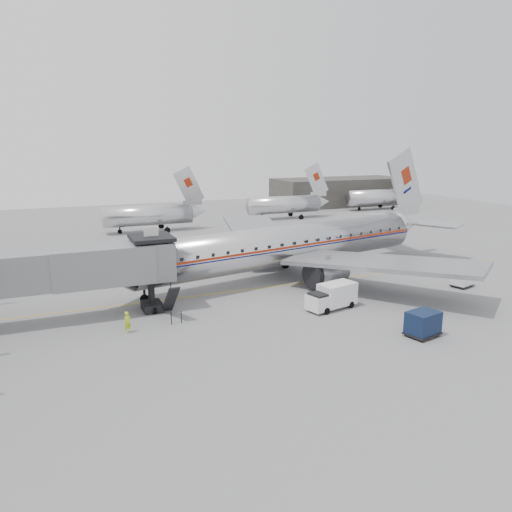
{
  "coord_description": "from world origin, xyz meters",
  "views": [
    {
      "loc": [
        -16.95,
        -37.01,
        14.0
      ],
      "look_at": [
        1.48,
        6.32,
        3.2
      ],
      "focal_mm": 35.0,
      "sensor_mm": 36.0,
      "label": 1
    }
  ],
  "objects_px": {
    "baggage_cart_navy": "(423,323)",
    "ramp_worker": "(128,322)",
    "airliner": "(292,244)",
    "baggage_cart_white": "(462,279)",
    "service_van": "(332,296)"
  },
  "relations": [
    {
      "from": "service_van",
      "to": "ramp_worker",
      "type": "height_order",
      "value": "service_van"
    },
    {
      "from": "ramp_worker",
      "to": "airliner",
      "type": "bearing_deg",
      "value": -0.95
    },
    {
      "from": "service_van",
      "to": "ramp_worker",
      "type": "xyz_separation_m",
      "value": [
        -17.0,
        1.25,
        -0.32
      ]
    },
    {
      "from": "baggage_cart_navy",
      "to": "baggage_cart_white",
      "type": "relative_size",
      "value": 1.18
    },
    {
      "from": "ramp_worker",
      "to": "baggage_cart_navy",
      "type": "bearing_deg",
      "value": -53.69
    },
    {
      "from": "airliner",
      "to": "ramp_worker",
      "type": "height_order",
      "value": "airliner"
    },
    {
      "from": "airliner",
      "to": "baggage_cart_white",
      "type": "distance_m",
      "value": 17.32
    },
    {
      "from": "service_van",
      "to": "baggage_cart_white",
      "type": "relative_size",
      "value": 2.1
    },
    {
      "from": "baggage_cart_navy",
      "to": "ramp_worker",
      "type": "bearing_deg",
      "value": 142.42
    },
    {
      "from": "baggage_cart_navy",
      "to": "ramp_worker",
      "type": "xyz_separation_m",
      "value": [
        -19.87,
        9.22,
        -0.18
      ]
    },
    {
      "from": "airliner",
      "to": "baggage_cart_white",
      "type": "bearing_deg",
      "value": -49.64
    },
    {
      "from": "baggage_cart_white",
      "to": "service_van",
      "type": "bearing_deg",
      "value": 167.29
    },
    {
      "from": "baggage_cart_navy",
      "to": "service_van",
      "type": "bearing_deg",
      "value": 97.16
    },
    {
      "from": "service_van",
      "to": "ramp_worker",
      "type": "bearing_deg",
      "value": 162.8
    },
    {
      "from": "baggage_cart_navy",
      "to": "airliner",
      "type": "bearing_deg",
      "value": 80.42
    }
  ]
}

